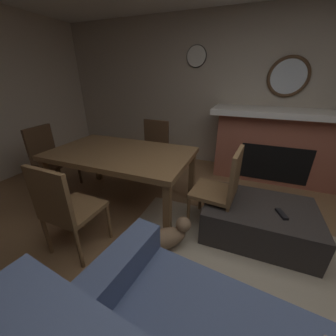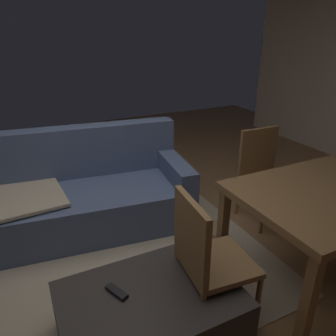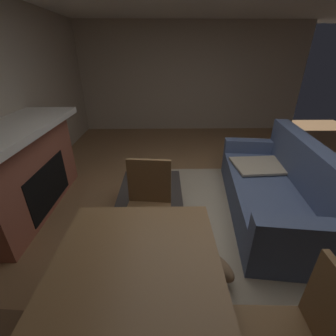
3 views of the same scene
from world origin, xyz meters
name	(u,v)px [view 1 (image 1 of 3)]	position (x,y,z in m)	size (l,w,h in m)	color
floor	(246,295)	(0.00, 0.00, 0.00)	(9.28, 9.28, 0.00)	olive
wall_back_fireplace_side	(265,96)	(0.00, -2.69, 1.27)	(8.14, 0.12, 2.53)	#B7A893
area_rug	(254,296)	(-0.06, -0.01, 0.01)	(2.60, 2.00, 0.01)	tan
fireplace	(275,145)	(-0.27, -2.32, 0.57)	(2.01, 0.76, 1.12)	#9E5642
round_wall_mirror	(288,77)	(-0.27, -2.60, 1.56)	(0.59, 0.05, 0.59)	#4C331E
ottoman_coffee_table	(257,220)	(-0.06, -0.75, 0.19)	(1.08, 0.74, 0.37)	#2D2826
tv_remote	(282,214)	(-0.24, -0.66, 0.38)	(0.05, 0.16, 0.02)	black
dining_table	(121,157)	(1.58, -0.75, 0.67)	(1.70, 1.01, 0.74)	brown
dining_chair_west	(223,186)	(0.34, -0.74, 0.52)	(0.48, 0.48, 0.93)	brown
dining_chair_south	(153,146)	(1.57, -1.64, 0.52)	(0.47, 0.47, 0.93)	#513823
dining_chair_north	(65,207)	(1.58, 0.15, 0.52)	(0.46, 0.46, 0.93)	brown
dining_chair_east	(49,155)	(2.82, -0.74, 0.52)	(0.47, 0.47, 0.93)	#513823
small_dog	(166,237)	(0.76, -0.19, 0.17)	(0.48, 0.48, 0.28)	#8C6B4C
wall_clock	(196,56)	(1.17, -2.60, 1.87)	(0.35, 0.03, 0.35)	silver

